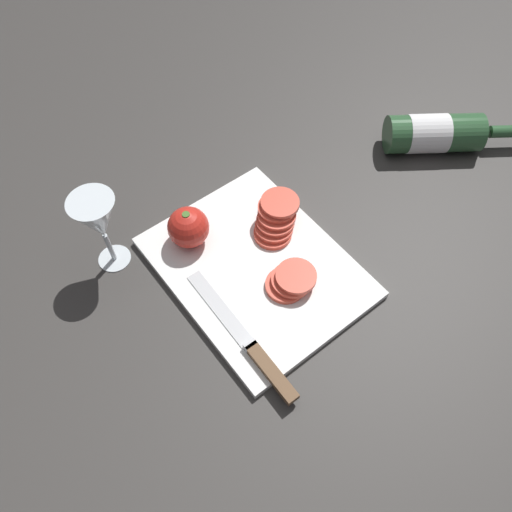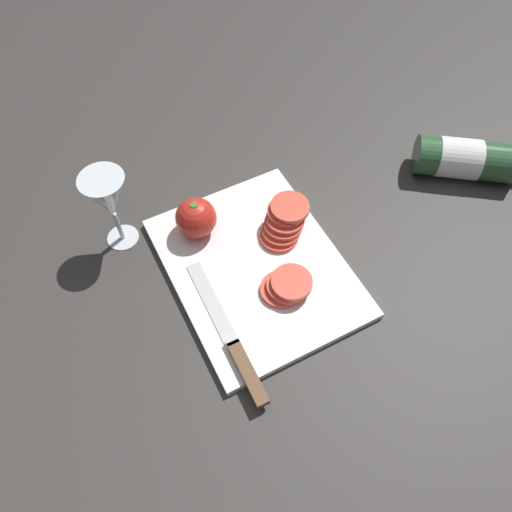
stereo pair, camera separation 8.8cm
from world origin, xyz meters
TOP-DOWN VIEW (x-y plane):
  - ground_plane at (0.00, 0.00)m, footprint 3.00×3.00m
  - cutting_board at (0.05, -0.01)m, footprint 0.38×0.30m
  - wine_bottle at (0.04, 0.49)m, footprint 0.24×0.30m
  - wine_glass at (-0.13, -0.21)m, footprint 0.08×0.08m
  - whole_tomato at (-0.07, -0.08)m, footprint 0.08×0.08m
  - knife at (0.20, -0.12)m, footprint 0.29×0.03m
  - tomato_slice_stack_near at (0.12, 0.01)m, footprint 0.08×0.09m
  - tomato_slice_stack_far at (0.01, 0.07)m, footprint 0.09×0.10m

SIDE VIEW (x-z plane):
  - ground_plane at x=0.00m, z-range 0.00..0.00m
  - cutting_board at x=0.05m, z-range 0.00..0.02m
  - knife at x=0.20m, z-range 0.01..0.03m
  - tomato_slice_stack_near at x=0.12m, z-range 0.02..0.04m
  - wine_bottle at x=0.04m, z-range 0.00..0.08m
  - tomato_slice_stack_far at x=0.01m, z-range 0.02..0.07m
  - whole_tomato at x=-0.07m, z-range 0.01..0.09m
  - wine_glass at x=-0.13m, z-range 0.03..0.20m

